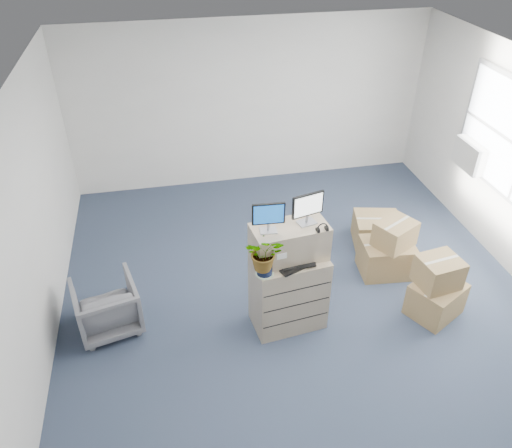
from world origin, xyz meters
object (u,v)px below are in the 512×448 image
object	(u,v)px
keyboard	(296,265)
potted_plant	(265,256)
monitor_left	(268,216)
filing_cabinet_lower	(288,292)
office_chair	(106,304)
water_bottle	(292,246)
monitor_right	(308,207)

from	to	relation	value
keyboard	potted_plant	xyz separation A→B (m)	(-0.37, -0.06, 0.23)
monitor_left	potted_plant	world-z (taller)	monitor_left
filing_cabinet_lower	office_chair	size ratio (longest dim) A/B	1.35
water_bottle	office_chair	size ratio (longest dim) A/B	0.35
filing_cabinet_lower	potted_plant	bearing A→B (deg)	-157.07
monitor_left	water_bottle	xyz separation A→B (m)	(0.30, 0.07, -0.49)
office_chair	monitor_right	bearing A→B (deg)	159.77
monitor_left	potted_plant	bearing A→B (deg)	-108.39
potted_plant	office_chair	xyz separation A→B (m)	(-1.79, 0.55, -0.86)
water_bottle	office_chair	distance (m)	2.30
keyboard	water_bottle	size ratio (longest dim) A/B	1.71
monitor_left	keyboard	xyz separation A→B (m)	(0.29, -0.14, -0.60)
filing_cabinet_lower	monitor_right	world-z (taller)	monitor_right
monitor_left	office_chair	xyz separation A→B (m)	(-1.87, 0.35, -1.23)
monitor_right	water_bottle	bearing A→B (deg)	163.51
monitor_right	monitor_left	bearing A→B (deg)	173.96
filing_cabinet_lower	keyboard	size ratio (longest dim) A/B	2.26
monitor_right	keyboard	xyz separation A→B (m)	(-0.15, -0.20, -0.61)
filing_cabinet_lower	water_bottle	size ratio (longest dim) A/B	3.87
monitor_left	keyboard	bearing A→B (deg)	-21.86
keyboard	monitor_left	bearing A→B (deg)	132.15
water_bottle	potted_plant	size ratio (longest dim) A/B	0.49
filing_cabinet_lower	water_bottle	world-z (taller)	water_bottle
monitor_right	office_chair	world-z (taller)	monitor_right
monitor_right	water_bottle	xyz separation A→B (m)	(-0.15, 0.01, -0.50)
keyboard	water_bottle	world-z (taller)	water_bottle
filing_cabinet_lower	monitor_left	distance (m)	1.13
filing_cabinet_lower	office_chair	xyz separation A→B (m)	(-2.12, 0.36, -0.13)
keyboard	potted_plant	distance (m)	0.45
monitor_right	potted_plant	world-z (taller)	monitor_right
monitor_right	keyboard	distance (m)	0.67
keyboard	filing_cabinet_lower	bearing A→B (deg)	83.75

